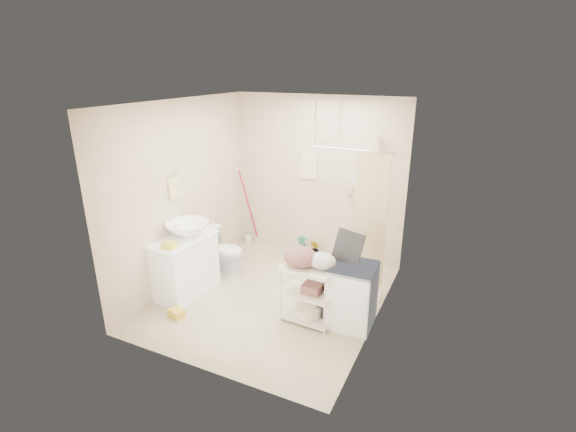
% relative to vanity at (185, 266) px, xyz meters
% --- Properties ---
extents(floor, '(3.20, 3.20, 0.00)m').
position_rel_vanity_xyz_m(floor, '(1.16, 0.39, -0.41)').
color(floor, tan).
rests_on(floor, ground).
extents(ceiling, '(2.80, 3.20, 0.04)m').
position_rel_vanity_xyz_m(ceiling, '(1.16, 0.39, 2.19)').
color(ceiling, silver).
rests_on(ceiling, ground).
extents(wall_back, '(2.80, 0.04, 2.60)m').
position_rel_vanity_xyz_m(wall_back, '(1.16, 1.99, 0.89)').
color(wall_back, beige).
rests_on(wall_back, ground).
extents(wall_front, '(2.80, 0.04, 2.60)m').
position_rel_vanity_xyz_m(wall_front, '(1.16, -1.21, 0.89)').
color(wall_front, beige).
rests_on(wall_front, ground).
extents(wall_left, '(0.04, 3.20, 2.60)m').
position_rel_vanity_xyz_m(wall_left, '(-0.24, 0.39, 0.89)').
color(wall_left, beige).
rests_on(wall_left, ground).
extents(wall_right, '(0.04, 3.20, 2.60)m').
position_rel_vanity_xyz_m(wall_right, '(2.56, 0.39, 0.89)').
color(wall_right, beige).
rests_on(wall_right, ground).
extents(vanity, '(0.58, 0.96, 0.82)m').
position_rel_vanity_xyz_m(vanity, '(0.00, 0.00, 0.00)').
color(vanity, white).
rests_on(vanity, ground).
extents(sink, '(0.74, 0.74, 0.20)m').
position_rel_vanity_xyz_m(sink, '(0.03, 0.09, 0.51)').
color(sink, white).
rests_on(sink, vanity).
extents(counter_basket, '(0.17, 0.13, 0.09)m').
position_rel_vanity_xyz_m(counter_basket, '(0.06, -0.34, 0.45)').
color(counter_basket, gold).
rests_on(counter_basket, vanity).
extents(floor_basket, '(0.31, 0.26, 0.15)m').
position_rel_vanity_xyz_m(floor_basket, '(0.27, -0.55, -0.34)').
color(floor_basket, gold).
rests_on(floor_basket, ground).
extents(toilet, '(0.70, 0.44, 0.68)m').
position_rel_vanity_xyz_m(toilet, '(0.12, 0.77, -0.07)').
color(toilet, white).
rests_on(toilet, ground).
extents(mop, '(0.14, 0.14, 1.35)m').
position_rel_vanity_xyz_m(mop, '(-0.11, 1.86, 0.26)').
color(mop, maroon).
rests_on(mop, ground).
extents(potted_plant_a, '(0.22, 0.20, 0.34)m').
position_rel_vanity_xyz_m(potted_plant_a, '(0.97, 1.81, -0.24)').
color(potted_plant_a, brown).
rests_on(potted_plant_a, ground).
extents(potted_plant_b, '(0.23, 0.23, 0.33)m').
position_rel_vanity_xyz_m(potted_plant_b, '(1.22, 1.78, -0.25)').
color(potted_plant_b, brown).
rests_on(potted_plant_b, ground).
extents(hanging_towel, '(0.28, 0.03, 0.42)m').
position_rel_vanity_xyz_m(hanging_towel, '(1.01, 1.97, 1.09)').
color(hanging_towel, beige).
rests_on(hanging_towel, wall_back).
extents(towel_ring, '(0.04, 0.22, 0.34)m').
position_rel_vanity_xyz_m(towel_ring, '(-0.22, 0.19, 1.06)').
color(towel_ring, '#DDD17B').
rests_on(towel_ring, wall_left).
extents(tp_holder, '(0.08, 0.12, 0.14)m').
position_rel_vanity_xyz_m(tp_holder, '(-0.20, 0.44, 0.31)').
color(tp_holder, white).
rests_on(tp_holder, wall_left).
extents(shower, '(1.10, 1.10, 2.10)m').
position_rel_vanity_xyz_m(shower, '(2.01, 1.44, 0.64)').
color(shower, white).
rests_on(shower, ground).
extents(shampoo_bottle_a, '(0.10, 0.10, 0.21)m').
position_rel_vanity_xyz_m(shampoo_bottle_a, '(1.79, 1.93, 1.02)').
color(shampoo_bottle_a, silver).
rests_on(shampoo_bottle_a, shower).
extents(shampoo_bottle_b, '(0.09, 0.09, 0.16)m').
position_rel_vanity_xyz_m(shampoo_bottle_b, '(1.86, 1.92, 0.99)').
color(shampoo_bottle_b, '#3E5E98').
rests_on(shampoo_bottle_b, shower).
extents(washing_machine, '(0.55, 0.57, 0.78)m').
position_rel_vanity_xyz_m(washing_machine, '(2.30, 0.27, -0.02)').
color(washing_machine, white).
rests_on(washing_machine, ground).
extents(laundry_rack, '(0.66, 0.41, 0.89)m').
position_rel_vanity_xyz_m(laundry_rack, '(1.80, 0.09, 0.03)').
color(laundry_rack, beige).
rests_on(laundry_rack, ground).
extents(ironing_board, '(0.34, 0.11, 1.20)m').
position_rel_vanity_xyz_m(ironing_board, '(2.13, 0.28, 0.19)').
color(ironing_board, black).
rests_on(ironing_board, ground).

